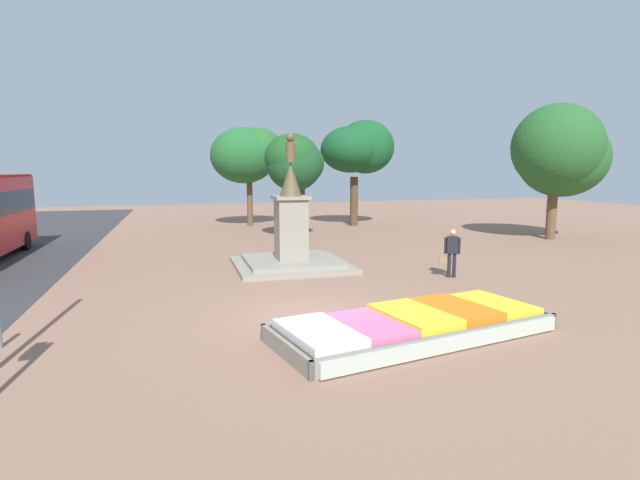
% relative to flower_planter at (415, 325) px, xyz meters
% --- Properties ---
extents(ground_plane, '(88.14, 88.14, 0.00)m').
position_rel_flower_planter_xyz_m(ground_plane, '(-1.92, 2.10, -0.25)').
color(ground_plane, '#8C6651').
extents(flower_planter, '(7.04, 3.88, 0.56)m').
position_rel_flower_planter_xyz_m(flower_planter, '(0.00, 0.00, 0.00)').
color(flower_planter, '#38281C').
rests_on(flower_planter, ground_plane).
extents(statue_monument, '(4.41, 4.41, 5.22)m').
position_rel_flower_planter_xyz_m(statue_monument, '(-0.99, 8.84, 0.80)').
color(statue_monument, gray).
rests_on(statue_monument, ground_plane).
extents(pedestrian_with_handbag, '(0.69, 0.41, 1.74)m').
position_rel_flower_planter_xyz_m(pedestrian_with_handbag, '(4.11, 5.39, 0.74)').
color(pedestrian_with_handbag, black).
rests_on(pedestrian_with_handbag, ground_plane).
extents(park_tree_far_left, '(5.52, 5.08, 7.32)m').
position_rel_flower_planter_xyz_m(park_tree_far_left, '(14.77, 12.54, 4.50)').
color(park_tree_far_left, brown).
rests_on(park_tree_far_left, ground_plane).
extents(park_tree_behind_statue, '(4.95, 4.29, 7.11)m').
position_rel_flower_planter_xyz_m(park_tree_behind_statue, '(6.51, 21.78, 4.95)').
color(park_tree_behind_statue, '#4C3823').
rests_on(park_tree_behind_statue, ground_plane).
extents(park_tree_far_right, '(3.26, 3.01, 5.74)m').
position_rel_flower_planter_xyz_m(park_tree_far_right, '(0.91, 16.27, 3.99)').
color(park_tree_far_right, '#4C3823').
rests_on(park_tree_far_right, ground_plane).
extents(park_tree_street_side, '(4.98, 4.16, 6.60)m').
position_rel_flower_planter_xyz_m(park_tree_street_side, '(-0.54, 23.52, 4.59)').
color(park_tree_street_side, brown).
rests_on(park_tree_street_side, ground_plane).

